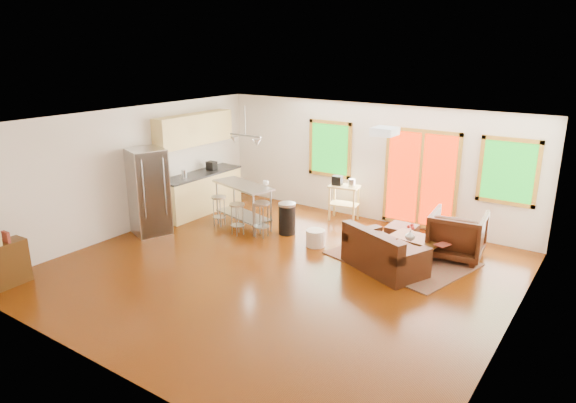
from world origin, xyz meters
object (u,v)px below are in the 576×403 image
Objects in this scene: loveseat at (383,254)px; island at (243,197)px; armchair at (457,233)px; kitchen_cart at (343,190)px; ottoman at (402,234)px; rug at (401,259)px; refrigerator at (148,191)px; coffee_table at (417,240)px.

loveseat is 3.52m from island.
armchair is 0.96× the size of kitchen_cart.
rug is at bearing -67.30° from ottoman.
refrigerator reaches higher than armchair.
kitchen_cart is (-2.77, 0.69, 0.20)m from armchair.
island reaches higher than ottoman.
armchair is 2.86m from kitchen_cart.
island is (-3.73, -0.52, 0.33)m from coffee_table.
refrigerator is at bearing 15.83° from armchair.
ottoman is 3.43m from island.
loveseat reaches higher than ottoman.
refrigerator is at bearing -144.56° from loveseat.
ottoman is at bearing -19.38° from kitchen_cart.
armchair reaches higher than island.
loveseat is 1.68× the size of armchair.
refrigerator is 4.21m from kitchen_cart.
armchair is 1.16m from ottoman.
coffee_table is (0.26, 0.92, 0.02)m from loveseat.
refrigerator is 1.98m from island.
island reaches higher than rug.
kitchen_cart is (2.94, 3.00, -0.21)m from refrigerator.
rug is 2.31× the size of kitchen_cart.
armchair reaches higher than loveseat.
ottoman is (-0.49, 0.48, -0.14)m from coffee_table.
loveseat is at bearing 32.41° from refrigerator.
kitchen_cart is at bearing 160.62° from ottoman.
loveseat is 1.65× the size of coffee_table.
kitchen_cart is (-2.14, 1.06, 0.37)m from coffee_table.
ottoman is 1.83m from kitchen_cart.
coffee_table is (0.16, 0.29, 0.31)m from rug.
armchair is at bearing 30.97° from coffee_table.
refrigerator is at bearing -152.22° from ottoman.
island is (-3.48, 0.40, 0.34)m from loveseat.
rug is 4.32× the size of ottoman.
loveseat is at bearing -105.47° from coffee_table.
island reaches higher than coffee_table.
ottoman is (-0.32, 0.77, 0.17)m from rug.
ottoman is 0.30× the size of refrigerator.
coffee_table is 1.02× the size of armchair.
kitchen_cart reaches higher than coffee_table.
island is 2.24m from kitchen_cart.
armchair reaches higher than coffee_table.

